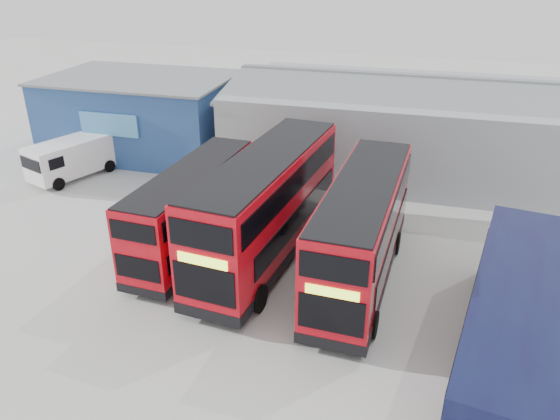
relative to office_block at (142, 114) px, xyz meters
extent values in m
plane|color=#A7A7A2|center=(14.00, -17.99, -2.58)|extent=(120.00, 120.00, 0.00)
cube|color=navy|center=(0.00, 0.01, -0.08)|extent=(12.00, 8.00, 5.00)
cube|color=slate|center=(0.00, 0.01, 2.47)|extent=(12.30, 8.30, 0.15)
cube|color=#4995D0|center=(0.00, -4.09, 0.42)|extent=(3.96, 0.15, 1.40)
cube|color=#91979E|center=(22.00, 2.01, -0.08)|extent=(30.00, 12.00, 5.00)
cube|color=slate|center=(22.00, -0.79, 2.67)|extent=(30.50, 6.33, 1.29)
cube|color=slate|center=(22.00, 4.80, 2.67)|extent=(30.50, 6.33, 1.29)
cube|color=red|center=(9.08, -12.03, -0.46)|extent=(2.82, 9.49, 3.61)
cube|color=black|center=(9.08, -12.03, -2.09)|extent=(2.86, 9.53, 0.40)
cube|color=black|center=(10.18, -12.46, -0.88)|extent=(0.55, 7.93, 0.85)
cube|color=black|center=(7.92, -12.31, -0.88)|extent=(0.55, 7.93, 0.85)
cube|color=black|center=(10.21, -12.10, 0.63)|extent=(0.61, 8.82, 0.85)
cube|color=black|center=(7.95, -11.96, 0.63)|extent=(0.61, 8.82, 0.85)
cube|color=black|center=(9.38, -7.34, -0.97)|extent=(2.01, 0.17, 1.20)
cube|color=black|center=(9.38, -7.34, 0.63)|extent=(2.01, 0.17, 0.85)
cube|color=#CCFF35|center=(9.38, -7.33, -0.17)|extent=(1.60, 0.14, 0.31)
cube|color=black|center=(8.78, -16.72, -0.97)|extent=(1.96, 0.17, 0.98)
cube|color=black|center=(8.78, -16.72, 0.63)|extent=(1.96, 0.17, 0.80)
cube|color=black|center=(9.08, -12.03, 1.36)|extent=(2.68, 9.35, 0.09)
cylinder|color=black|center=(10.35, -8.85, -2.12)|extent=(0.34, 0.94, 0.93)
cylinder|color=black|center=(8.22, -8.71, -2.12)|extent=(0.34, 0.94, 0.93)
cylinder|color=black|center=(9.99, -14.46, -2.12)|extent=(0.34, 0.94, 0.93)
cylinder|color=black|center=(7.86, -14.32, -2.12)|extent=(0.34, 0.94, 0.93)
cube|color=red|center=(12.58, -11.82, 0.03)|extent=(3.95, 11.76, 4.45)
cube|color=black|center=(12.58, -11.82, -1.98)|extent=(4.00, 11.81, 0.49)
cube|color=black|center=(11.24, -11.23, -0.49)|extent=(1.09, 9.73, 1.04)
cube|color=black|center=(14.01, -11.53, -0.49)|extent=(1.09, 9.73, 1.04)
cube|color=black|center=(11.19, -11.67, 1.38)|extent=(1.21, 10.82, 1.04)
cube|color=black|center=(13.96, -11.96, 1.38)|extent=(1.21, 10.82, 1.04)
cube|color=black|center=(11.96, -17.57, -0.60)|extent=(2.46, 0.32, 1.48)
cube|color=black|center=(11.96, -17.57, 1.38)|extent=(2.46, 0.32, 1.04)
cube|color=#CCFF35|center=(11.96, -17.58, 0.39)|extent=(1.97, 0.25, 0.38)
cube|color=black|center=(13.19, -6.06, -0.60)|extent=(2.41, 0.31, 1.21)
cube|color=black|center=(13.19, -6.06, 1.38)|extent=(2.41, 0.31, 0.99)
cube|color=black|center=(12.58, -11.82, 2.28)|extent=(3.77, 11.58, 0.11)
cylinder|color=black|center=(10.84, -15.66, -2.01)|extent=(0.47, 1.17, 1.14)
cylinder|color=black|center=(13.46, -15.94, -2.01)|extent=(0.47, 1.17, 1.14)
cylinder|color=black|center=(11.57, -8.78, -2.01)|extent=(0.47, 1.17, 1.14)
cylinder|color=black|center=(14.20, -9.06, -2.01)|extent=(0.47, 1.17, 1.14)
cube|color=red|center=(16.91, -12.59, -0.18)|extent=(3.01, 10.73, 4.10)
cube|color=black|center=(16.91, -12.59, -2.02)|extent=(3.05, 10.77, 0.46)
cube|color=black|center=(15.65, -12.12, -0.66)|extent=(0.46, 9.00, 0.96)
cube|color=black|center=(18.21, -12.24, -0.66)|extent=(0.46, 9.00, 0.96)
cube|color=black|center=(15.63, -12.53, 1.06)|extent=(0.50, 10.01, 0.96)
cube|color=black|center=(18.20, -12.64, 1.06)|extent=(0.50, 10.01, 0.96)
cube|color=black|center=(16.67, -17.91, -0.76)|extent=(2.28, 0.15, 1.37)
cube|color=black|center=(16.67, -17.91, 1.06)|extent=(2.28, 0.15, 0.96)
cube|color=#CCFF35|center=(16.67, -17.92, 0.15)|extent=(1.82, 0.12, 0.35)
cube|color=black|center=(17.15, -7.26, -0.76)|extent=(2.23, 0.15, 1.11)
cube|color=black|center=(17.15, -7.26, 1.06)|extent=(2.23, 0.15, 0.91)
cube|color=black|center=(16.91, -12.59, 1.89)|extent=(2.85, 10.57, 0.10)
cylinder|color=black|center=(15.53, -16.22, -2.05)|extent=(0.37, 1.07, 1.05)
cylinder|color=black|center=(17.96, -16.33, -2.05)|extent=(0.37, 1.07, 1.05)
cylinder|color=black|center=(15.82, -9.85, -2.05)|extent=(0.37, 1.07, 1.05)
cylinder|color=black|center=(18.25, -9.96, -2.05)|extent=(0.37, 1.07, 1.05)
cube|color=#0C1537|center=(22.50, -16.63, -0.77)|extent=(4.59, 12.17, 2.87)
cube|color=black|center=(22.50, -16.63, -2.01)|extent=(4.64, 12.22, 0.43)
cube|color=#B70E16|center=(22.50, -16.63, -1.28)|extent=(4.63, 12.21, 0.27)
cube|color=black|center=(21.09, -16.73, -0.31)|extent=(1.66, 9.82, 1.03)
cube|color=black|center=(23.46, -10.74, -0.58)|extent=(2.41, 0.45, 1.41)
cylinder|color=black|center=(24.46, -12.68, -2.02)|extent=(0.52, 1.17, 1.12)
cylinder|color=black|center=(21.90, -12.26, -2.02)|extent=(0.52, 1.17, 1.12)
cylinder|color=black|center=(20.68, -19.73, -2.02)|extent=(0.52, 1.17, 1.12)
cube|color=white|center=(-1.78, -5.80, -1.24)|extent=(3.90, 5.75, 2.03)
cube|color=black|center=(-2.74, -8.32, -0.92)|extent=(1.82, 0.73, 0.75)
cube|color=black|center=(-3.41, -7.01, -0.92)|extent=(0.39, 0.92, 0.64)
cube|color=black|center=(-1.37, -7.78, -0.92)|extent=(0.39, 0.92, 0.64)
cylinder|color=black|center=(-3.38, -7.13, -2.19)|extent=(0.51, 0.81, 0.77)
cylinder|color=black|center=(-1.47, -7.86, -2.19)|extent=(0.51, 0.81, 0.77)
cylinder|color=black|center=(-2.09, -3.74, -2.19)|extent=(0.51, 0.81, 0.77)
cylinder|color=black|center=(-0.17, -4.47, -2.19)|extent=(0.51, 0.81, 0.77)
camera|label=1|loc=(19.06, -32.69, 10.33)|focal=35.00mm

